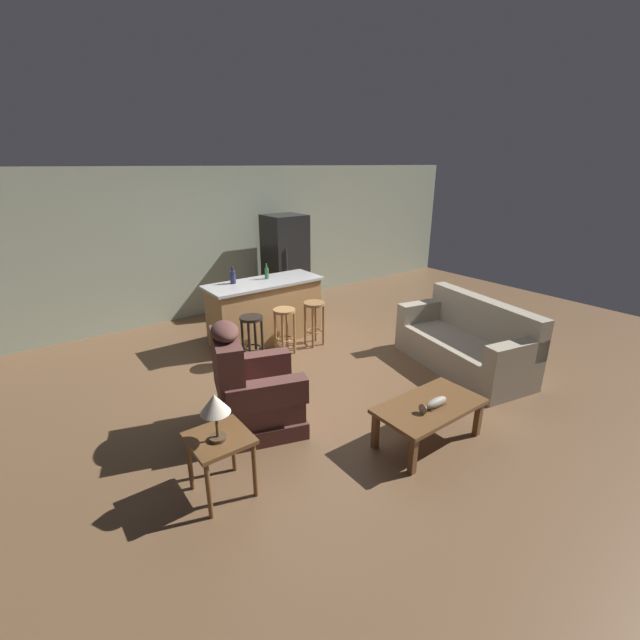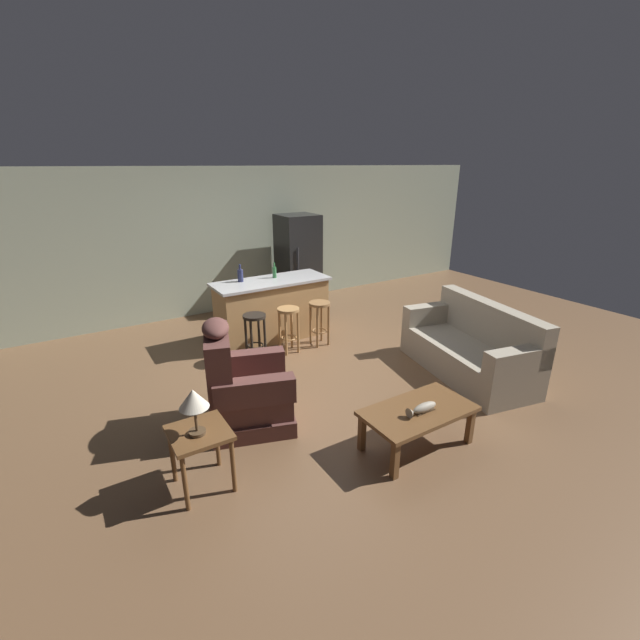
{
  "view_description": "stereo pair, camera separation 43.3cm",
  "coord_description": "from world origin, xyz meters",
  "px_view_note": "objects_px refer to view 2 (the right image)",
  "views": [
    {
      "loc": [
        -3.1,
        -4.23,
        2.64
      ],
      "look_at": [
        -0.01,
        -0.1,
        0.75
      ],
      "focal_mm": 24.0,
      "sensor_mm": 36.0,
      "label": 1
    },
    {
      "loc": [
        -2.74,
        -4.47,
        2.64
      ],
      "look_at": [
        -0.01,
        -0.1,
        0.75
      ],
      "focal_mm": 24.0,
      "sensor_mm": 36.0,
      "label": 2
    }
  ],
  "objects_px": {
    "kitchen_island": "(272,309)",
    "bar_stool_left": "(255,329)",
    "bar_stool_right": "(320,315)",
    "bottle_short_amber": "(240,275)",
    "fish_figurine": "(422,409)",
    "end_table": "(200,441)",
    "couch": "(471,349)",
    "table_lamp": "(194,401)",
    "bottle_tall_green": "(274,272)",
    "bar_stool_middle": "(289,322)",
    "recliner_near_lamp": "(242,388)",
    "refrigerator": "(298,262)",
    "coffee_table": "(418,414)"
  },
  "relations": [
    {
      "from": "bar_stool_left",
      "to": "bar_stool_middle",
      "type": "xyz_separation_m",
      "value": [
        0.53,
        0.0,
        0.0
      ]
    },
    {
      "from": "couch",
      "to": "bottle_short_amber",
      "type": "distance_m",
      "value": 3.47
    },
    {
      "from": "bar_stool_right",
      "to": "bottle_short_amber",
      "type": "xyz_separation_m",
      "value": [
        -0.92,
        0.8,
        0.58
      ]
    },
    {
      "from": "bar_stool_left",
      "to": "fish_figurine",
      "type": "bearing_deg",
      "value": -79.46
    },
    {
      "from": "coffee_table",
      "to": "table_lamp",
      "type": "xyz_separation_m",
      "value": [
        -1.98,
        0.53,
        0.5
      ]
    },
    {
      "from": "bar_stool_right",
      "to": "refrigerator",
      "type": "relative_size",
      "value": 0.39
    },
    {
      "from": "couch",
      "to": "end_table",
      "type": "distance_m",
      "value": 3.7
    },
    {
      "from": "recliner_near_lamp",
      "to": "table_lamp",
      "type": "bearing_deg",
      "value": -114.62
    },
    {
      "from": "end_table",
      "to": "bar_stool_right",
      "type": "height_order",
      "value": "bar_stool_right"
    },
    {
      "from": "bar_stool_middle",
      "to": "bottle_short_amber",
      "type": "height_order",
      "value": "bottle_short_amber"
    },
    {
      "from": "fish_figurine",
      "to": "refrigerator",
      "type": "distance_m",
      "value": 4.74
    },
    {
      "from": "end_table",
      "to": "kitchen_island",
      "type": "bearing_deg",
      "value": 53.84
    },
    {
      "from": "bar_stool_middle",
      "to": "bottle_tall_green",
      "type": "relative_size",
      "value": 2.8
    },
    {
      "from": "refrigerator",
      "to": "kitchen_island",
      "type": "bearing_deg",
      "value": -133.71
    },
    {
      "from": "recliner_near_lamp",
      "to": "bottle_tall_green",
      "type": "bearing_deg",
      "value": 73.76
    },
    {
      "from": "couch",
      "to": "bar_stool_middle",
      "type": "relative_size",
      "value": 2.98
    },
    {
      "from": "bar_stool_right",
      "to": "end_table",
      "type": "bearing_deg",
      "value": -139.73
    },
    {
      "from": "end_table",
      "to": "bar_stool_left",
      "type": "xyz_separation_m",
      "value": [
        1.43,
        2.11,
        0.01
      ]
    },
    {
      "from": "bar_stool_right",
      "to": "bar_stool_left",
      "type": "bearing_deg",
      "value": 180.0
    },
    {
      "from": "recliner_near_lamp",
      "to": "table_lamp",
      "type": "xyz_separation_m",
      "value": [
        -0.69,
        -0.75,
        0.45
      ]
    },
    {
      "from": "end_table",
      "to": "table_lamp",
      "type": "xyz_separation_m",
      "value": [
        -0.02,
        -0.03,
        0.41
      ]
    },
    {
      "from": "table_lamp",
      "to": "kitchen_island",
      "type": "xyz_separation_m",
      "value": [
        2.02,
        2.77,
        -0.39
      ]
    },
    {
      "from": "coffee_table",
      "to": "recliner_near_lamp",
      "type": "bearing_deg",
      "value": 135.22
    },
    {
      "from": "kitchen_island",
      "to": "bottle_short_amber",
      "type": "height_order",
      "value": "bottle_short_amber"
    },
    {
      "from": "recliner_near_lamp",
      "to": "bar_stool_right",
      "type": "relative_size",
      "value": 1.76
    },
    {
      "from": "fish_figurine",
      "to": "bar_stool_right",
      "type": "bearing_deg",
      "value": 78.52
    },
    {
      "from": "couch",
      "to": "refrigerator",
      "type": "xyz_separation_m",
      "value": [
        -0.54,
        3.69,
        0.54
      ]
    },
    {
      "from": "recliner_near_lamp",
      "to": "bar_stool_left",
      "type": "height_order",
      "value": "recliner_near_lamp"
    },
    {
      "from": "fish_figurine",
      "to": "end_table",
      "type": "height_order",
      "value": "end_table"
    },
    {
      "from": "kitchen_island",
      "to": "bar_stool_left",
      "type": "distance_m",
      "value": 0.85
    },
    {
      "from": "bar_stool_middle",
      "to": "bottle_tall_green",
      "type": "xyz_separation_m",
      "value": [
        0.16,
        0.74,
        0.57
      ]
    },
    {
      "from": "end_table",
      "to": "bottle_short_amber",
      "type": "relative_size",
      "value": 2.11
    },
    {
      "from": "coffee_table",
      "to": "refrigerator",
      "type": "xyz_separation_m",
      "value": [
        1.19,
        4.5,
        0.52
      ]
    },
    {
      "from": "coffee_table",
      "to": "fish_figurine",
      "type": "distance_m",
      "value": 0.12
    },
    {
      "from": "bar_stool_left",
      "to": "bottle_tall_green",
      "type": "bearing_deg",
      "value": 46.97
    },
    {
      "from": "recliner_near_lamp",
      "to": "end_table",
      "type": "distance_m",
      "value": 0.98
    },
    {
      "from": "table_lamp",
      "to": "refrigerator",
      "type": "height_order",
      "value": "refrigerator"
    },
    {
      "from": "fish_figurine",
      "to": "refrigerator",
      "type": "height_order",
      "value": "refrigerator"
    },
    {
      "from": "end_table",
      "to": "refrigerator",
      "type": "relative_size",
      "value": 0.32
    },
    {
      "from": "couch",
      "to": "bar_stool_right",
      "type": "height_order",
      "value": "couch"
    },
    {
      "from": "couch",
      "to": "recliner_near_lamp",
      "type": "distance_m",
      "value": 3.05
    },
    {
      "from": "fish_figurine",
      "to": "couch",
      "type": "distance_m",
      "value": 1.96
    },
    {
      "from": "table_lamp",
      "to": "refrigerator",
      "type": "distance_m",
      "value": 5.08
    },
    {
      "from": "couch",
      "to": "recliner_near_lamp",
      "type": "xyz_separation_m",
      "value": [
        -3.02,
        0.47,
        0.08
      ]
    },
    {
      "from": "bar_stool_left",
      "to": "bar_stool_right",
      "type": "xyz_separation_m",
      "value": [
        1.06,
        0.0,
        0.0
      ]
    },
    {
      "from": "couch",
      "to": "bar_stool_left",
      "type": "height_order",
      "value": "couch"
    },
    {
      "from": "refrigerator",
      "to": "bottle_tall_green",
      "type": "relative_size",
      "value": 7.25
    },
    {
      "from": "fish_figurine",
      "to": "bottle_tall_green",
      "type": "height_order",
      "value": "bottle_tall_green"
    },
    {
      "from": "kitchen_island",
      "to": "table_lamp",
      "type": "bearing_deg",
      "value": -126.12
    },
    {
      "from": "fish_figurine",
      "to": "couch",
      "type": "xyz_separation_m",
      "value": [
        1.75,
        0.87,
        -0.12
      ]
    }
  ]
}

